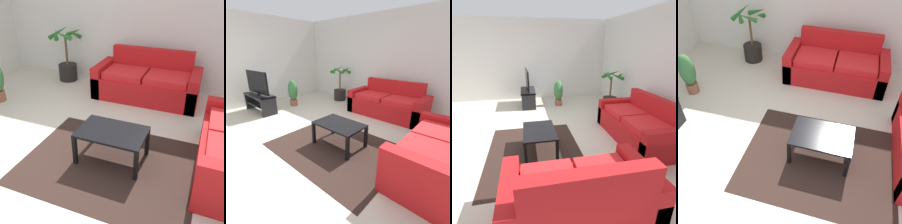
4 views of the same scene
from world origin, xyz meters
TOP-DOWN VIEW (x-y plane):
  - ground_plane at (0.00, 0.00)m, footprint 6.60×6.60m
  - wall_back at (0.00, 3.00)m, footprint 6.00×0.06m
  - wall_left at (-3.00, 0.00)m, footprint 0.06×6.00m
  - couch_main at (0.66, 2.28)m, footprint 1.97×0.90m
  - couch_loveseat at (2.28, 0.56)m, footprint 0.90×1.66m
  - tv_stand at (-2.15, 0.12)m, footprint 1.10×0.45m
  - tv at (-2.15, 0.12)m, footprint 1.07×0.10m
  - coffee_table at (0.75, 0.24)m, footprint 0.86×0.57m
  - area_rug at (0.75, 0.14)m, footprint 2.20×1.70m
  - potted_palm at (-1.27, 2.56)m, footprint 0.72×0.66m
  - potted_plant_small at (-1.93, 1.07)m, footprint 0.29×0.29m

SIDE VIEW (x-z plane):
  - ground_plane at x=0.00m, z-range 0.00..0.00m
  - area_rug at x=0.75m, z-range 0.00..0.01m
  - couch_loveseat at x=2.28m, z-range -0.15..0.75m
  - couch_main at x=0.66m, z-range -0.15..0.75m
  - tv_stand at x=-2.15m, z-range 0.08..0.58m
  - coffee_table at x=0.75m, z-range 0.16..0.59m
  - potted_palm at x=-1.27m, z-range -0.18..1.01m
  - potted_plant_small at x=-1.93m, z-range 0.02..0.83m
  - tv at x=-2.15m, z-range 0.52..1.16m
  - wall_back at x=0.00m, z-range 0.00..2.70m
  - wall_left at x=-3.00m, z-range 0.00..2.70m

